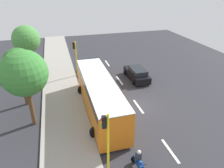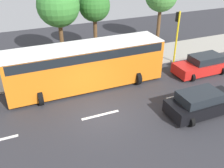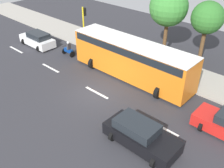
{
  "view_description": "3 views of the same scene",
  "coord_description": "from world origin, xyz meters",
  "px_view_note": "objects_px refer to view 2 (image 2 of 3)",
  "views": [
    {
      "loc": [
        7.0,
        15.32,
        10.97
      ],
      "look_at": [
        1.95,
        -2.51,
        1.49
      ],
      "focal_mm": 32.73,
      "sensor_mm": 36.0,
      "label": 1
    },
    {
      "loc": [
        -11.81,
        4.19,
        9.16
      ],
      "look_at": [
        1.99,
        -1.61,
        0.81
      ],
      "focal_mm": 40.36,
      "sensor_mm": 36.0,
      "label": 2
    },
    {
      "loc": [
        -11.46,
        -12.05,
        11.14
      ],
      "look_at": [
        0.27,
        -1.37,
        1.25
      ],
      "focal_mm": 41.09,
      "sensor_mm": 36.0,
      "label": 3
    }
  ],
  "objects_px": {
    "car_red": "(202,65)",
    "street_tree_center": "(58,6)",
    "city_bus": "(86,63)",
    "traffic_light_corner": "(177,30)",
    "car_black": "(202,103)",
    "street_tree_north": "(94,6)"
  },
  "relations": [
    {
      "from": "city_bus",
      "to": "street_tree_center",
      "type": "xyz_separation_m",
      "value": [
        5.81,
        0.43,
        2.84
      ]
    },
    {
      "from": "city_bus",
      "to": "street_tree_center",
      "type": "distance_m",
      "value": 6.48
    },
    {
      "from": "street_tree_center",
      "to": "car_red",
      "type": "bearing_deg",
      "value": -127.5
    },
    {
      "from": "car_black",
      "to": "traffic_light_corner",
      "type": "distance_m",
      "value": 7.87
    },
    {
      "from": "car_red",
      "to": "street_tree_center",
      "type": "distance_m",
      "value": 12.67
    },
    {
      "from": "street_tree_north",
      "to": "street_tree_center",
      "type": "distance_m",
      "value": 3.59
    },
    {
      "from": "car_black",
      "to": "street_tree_center",
      "type": "height_order",
      "value": "street_tree_center"
    },
    {
      "from": "city_bus",
      "to": "car_red",
      "type": "bearing_deg",
      "value": -99.45
    },
    {
      "from": "car_red",
      "to": "city_bus",
      "type": "bearing_deg",
      "value": 80.55
    },
    {
      "from": "car_black",
      "to": "street_tree_north",
      "type": "relative_size",
      "value": 0.8
    },
    {
      "from": "car_black",
      "to": "city_bus",
      "type": "xyz_separation_m",
      "value": [
        5.89,
        5.41,
        1.13
      ]
    },
    {
      "from": "car_red",
      "to": "street_tree_center",
      "type": "bearing_deg",
      "value": 52.5
    },
    {
      "from": "street_tree_center",
      "to": "traffic_light_corner",
      "type": "bearing_deg",
      "value": -118.43
    },
    {
      "from": "city_bus",
      "to": "street_tree_center",
      "type": "height_order",
      "value": "street_tree_center"
    },
    {
      "from": "car_black",
      "to": "traffic_light_corner",
      "type": "xyz_separation_m",
      "value": [
        6.99,
        -2.85,
        2.22
      ]
    },
    {
      "from": "car_black",
      "to": "traffic_light_corner",
      "type": "relative_size",
      "value": 1.01
    },
    {
      "from": "car_red",
      "to": "street_tree_north",
      "type": "relative_size",
      "value": 0.78
    },
    {
      "from": "city_bus",
      "to": "traffic_light_corner",
      "type": "bearing_deg",
      "value": -82.36
    },
    {
      "from": "car_black",
      "to": "traffic_light_corner",
      "type": "bearing_deg",
      "value": -22.16
    },
    {
      "from": "city_bus",
      "to": "car_black",
      "type": "bearing_deg",
      "value": -137.43
    },
    {
      "from": "car_red",
      "to": "traffic_light_corner",
      "type": "height_order",
      "value": "traffic_light_corner"
    },
    {
      "from": "car_black",
      "to": "street_tree_center",
      "type": "distance_m",
      "value": 13.66
    }
  ]
}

